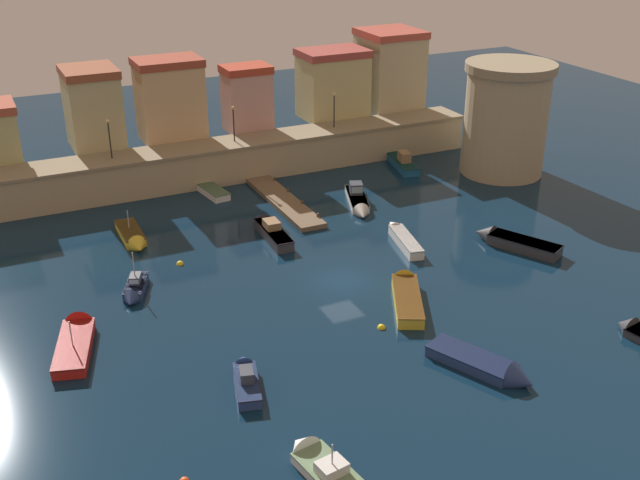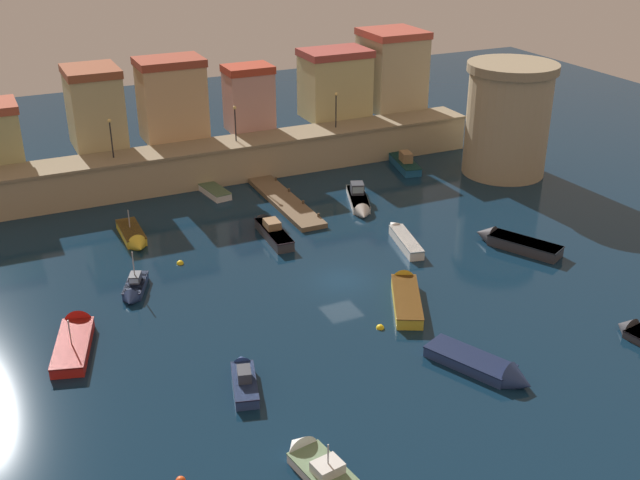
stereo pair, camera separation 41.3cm
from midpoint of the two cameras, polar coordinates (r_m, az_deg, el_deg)
The scene contains 23 objects.
ground_plane at distance 54.40m, azimuth 1.84°, elevation -3.01°, with size 126.12×126.12×0.00m, color #0C2338.
quay_wall at distance 73.27m, azimuth -6.27°, elevation 5.91°, with size 49.12×4.23×3.51m.
old_town_backdrop at distance 76.46m, azimuth -6.03°, elevation 10.71°, with size 47.26×6.13×8.17m.
fortress_tower at distance 75.07m, azimuth 13.79°, elevation 8.65°, with size 8.29×8.29×10.50m.
pier_dock at distance 67.24m, azimuth -2.40°, elevation 2.85°, with size 2.29×12.42×0.70m.
quay_lamp_0 at distance 69.54m, azimuth -14.97°, elevation 7.68°, with size 0.32×0.32×3.48m.
quay_lamp_1 at distance 72.21m, azimuth -6.10°, elevation 8.93°, with size 0.32×0.32×3.31m.
quay_lamp_2 at distance 76.00m, azimuth 1.34°, elevation 9.95°, with size 0.32×0.32×3.46m.
moored_boat_0 at distance 52.21m, azimuth 6.53°, elevation -3.91°, with size 4.77×7.33×1.59m.
moored_boat_1 at distance 49.63m, azimuth -17.30°, elevation -6.73°, with size 3.71×7.22×2.87m.
moored_boat_2 at distance 43.96m, azimuth -5.35°, elevation -9.98°, with size 2.45×4.92×1.54m.
moored_boat_3 at distance 66.66m, azimuth 3.08°, elevation 2.84°, with size 3.70×6.86×1.94m.
moored_boat_4 at distance 60.91m, azimuth 14.14°, elevation -0.13°, with size 4.59×6.86×1.65m.
moored_boat_5 at distance 53.98m, azimuth -13.29°, elevation -3.51°, with size 2.73×4.33×3.15m.
moored_boat_6 at distance 45.61m, azimuth 12.51°, elevation -9.18°, with size 4.36×6.68×1.80m.
moored_boat_7 at distance 61.14m, azimuth -3.47°, elevation 0.79°, with size 1.61×6.83×1.67m.
moored_boat_9 at distance 38.39m, azimuth -0.12°, elevation -15.98°, with size 2.50×4.92×2.75m.
moored_boat_10 at distance 77.04m, azimuth 6.15°, elevation 5.89°, with size 3.04×7.40×2.07m.
moored_boat_11 at distance 60.24m, azimuth 6.30°, elevation 0.18°, with size 2.45×6.63×1.07m.
moored_boat_12 at distance 61.73m, azimuth -13.35°, elevation 0.22°, with size 1.60×5.74×2.54m.
moored_boat_13 at distance 70.47m, azimuth -7.95°, elevation 3.81°, with size 2.17×5.44×1.39m.
mooring_buoy_1 at distance 49.02m, azimuth 4.68°, elevation -6.48°, with size 0.51×0.51×0.51m, color yellow.
mooring_buoy_2 at distance 57.60m, azimuth -10.04°, elevation -1.73°, with size 0.52×0.52×0.52m, color yellow.
Camera 2 is at (-21.66, -42.88, 25.52)m, focal length 43.53 mm.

